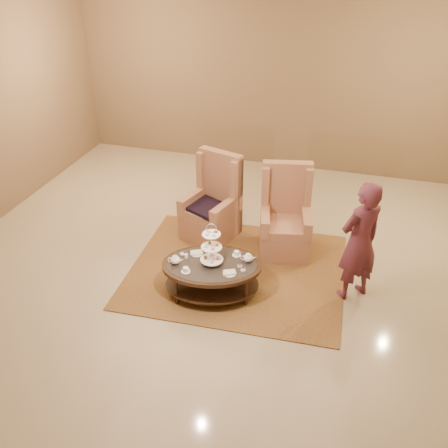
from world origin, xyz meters
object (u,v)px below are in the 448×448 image
(armchair_right, at_px, (285,223))
(person, at_px, (359,242))
(armchair_left, at_px, (213,209))
(tea_table, at_px, (212,269))

(armchair_right, bearing_deg, person, -49.96)
(armchair_left, distance_m, armchair_right, 1.13)
(person, bearing_deg, tea_table, -26.37)
(tea_table, height_order, person, person)
(tea_table, relative_size, armchair_right, 1.11)
(armchair_right, relative_size, person, 0.81)
(tea_table, relative_size, person, 0.89)
(person, bearing_deg, armchair_left, -64.92)
(armchair_right, height_order, person, person)
(armchair_left, xyz_separation_m, armchair_right, (1.13, -0.10, -0.00))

